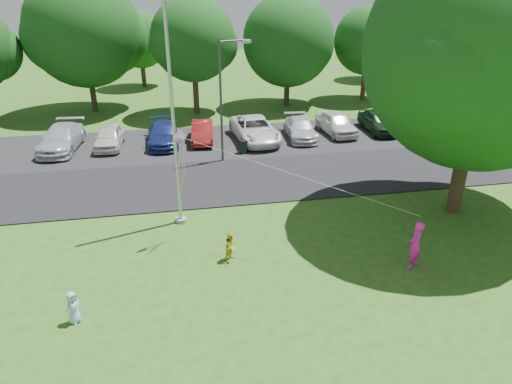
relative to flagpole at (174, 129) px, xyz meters
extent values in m
plane|color=#275316|center=(3.50, -5.00, -4.17)|extent=(120.00, 120.00, 0.00)
cube|color=black|center=(3.50, 4.00, -4.14)|extent=(60.00, 6.00, 0.06)
cube|color=black|center=(3.50, 10.50, -4.14)|extent=(42.00, 7.00, 0.06)
cylinder|color=#B7BABF|center=(0.00, 0.00, 0.83)|extent=(0.14, 0.14, 10.00)
cylinder|color=gray|center=(0.00, 0.00, -4.09)|extent=(0.50, 0.50, 0.16)
cylinder|color=#3F3F44|center=(2.67, 6.99, -0.76)|extent=(0.14, 0.14, 6.81)
cylinder|color=#3F3F44|center=(3.42, 7.23, 2.48)|extent=(1.54, 0.58, 0.10)
cube|color=silver|center=(4.18, 7.48, 2.40)|extent=(0.56, 0.40, 0.16)
cylinder|color=black|center=(4.06, 8.00, -3.77)|extent=(0.49, 0.49, 0.78)
cylinder|color=black|center=(4.06, 8.00, -3.36)|extent=(0.52, 0.52, 0.04)
cylinder|color=#332316|center=(12.19, -1.24, -2.31)|extent=(0.62, 0.62, 3.71)
sphere|color=#0F3A11|center=(12.19, -1.24, 2.86)|extent=(9.49, 9.49, 9.49)
sphere|color=#0F3A11|center=(14.33, -0.29, 2.15)|extent=(6.17, 6.17, 6.17)
sphere|color=#0F3A11|center=(10.29, -2.42, 2.39)|extent=(5.70, 5.70, 5.70)
sphere|color=#0F3A11|center=(9.89, -2.24, 2.14)|extent=(4.94, 4.94, 4.94)
cylinder|color=#332316|center=(-6.10, 20.24, -2.57)|extent=(0.44, 0.44, 3.19)
sphere|color=#0F3A11|center=(-6.10, 20.24, 2.00)|extent=(8.50, 8.50, 8.50)
sphere|color=#0F3A11|center=(-4.18, 21.09, 1.37)|extent=(5.53, 5.53, 5.53)
sphere|color=#0F3A11|center=(-7.80, 19.17, 1.58)|extent=(5.10, 5.10, 5.10)
cylinder|color=#332316|center=(1.92, 17.90, -2.45)|extent=(0.44, 0.44, 3.43)
sphere|color=#0F3A11|center=(1.92, 17.90, 1.45)|extent=(6.27, 6.27, 6.27)
sphere|color=#0F3A11|center=(3.33, 18.53, 0.98)|extent=(4.07, 4.07, 4.07)
sphere|color=#0F3A11|center=(0.66, 17.12, 1.14)|extent=(3.76, 3.76, 3.76)
cylinder|color=#332316|center=(9.53, 19.17, -2.84)|extent=(0.44, 0.44, 2.66)
sphere|color=#0F3A11|center=(9.53, 19.17, 1.03)|extent=(7.27, 7.27, 7.27)
sphere|color=#0F3A11|center=(11.16, 19.89, 0.49)|extent=(4.72, 4.72, 4.72)
sphere|color=#0F3A11|center=(8.07, 18.26, 0.67)|extent=(4.36, 4.36, 4.36)
cylinder|color=#332316|center=(16.62, 19.89, -2.66)|extent=(0.44, 0.44, 3.02)
sphere|color=#0F3A11|center=(16.62, 19.89, 0.84)|extent=(5.67, 5.67, 5.67)
sphere|color=#0F3A11|center=(17.89, 20.46, 0.41)|extent=(3.68, 3.68, 3.68)
sphere|color=#0F3A11|center=(15.48, 19.18, 0.55)|extent=(3.40, 3.40, 3.40)
cylinder|color=#332316|center=(25.42, 17.25, -2.45)|extent=(0.44, 0.44, 3.42)
sphere|color=#0F3A11|center=(25.42, 17.25, 2.33)|extent=(8.77, 8.77, 8.77)
sphere|color=#0F3A11|center=(27.39, 18.13, 1.67)|extent=(5.70, 5.70, 5.70)
sphere|color=#0F3A11|center=(23.67, 16.15, 1.89)|extent=(5.26, 5.26, 5.26)
cylinder|color=#332316|center=(-2.50, 29.00, -2.87)|extent=(0.44, 0.44, 2.60)
sphere|color=#0F3A11|center=(-2.50, 29.00, 0.25)|extent=(5.20, 5.20, 5.20)
sphere|color=#0F3A11|center=(-1.33, 29.52, -0.14)|extent=(3.38, 3.38, 3.38)
sphere|color=#0F3A11|center=(-3.54, 28.35, -0.01)|extent=(3.12, 3.12, 3.12)
cylinder|color=#332316|center=(21.50, 28.50, -2.87)|extent=(0.44, 0.44, 2.60)
sphere|color=#0F3A11|center=(21.50, 28.50, 0.25)|extent=(5.20, 5.20, 5.20)
sphere|color=#0F3A11|center=(22.67, 29.02, -0.14)|extent=(3.38, 3.38, 3.38)
sphere|color=#0F3A11|center=(20.46, 27.85, -0.01)|extent=(3.12, 3.12, 3.12)
imported|color=#B2B7BF|center=(-6.80, 10.65, -3.38)|extent=(2.48, 5.16, 1.45)
imported|color=silver|center=(-3.98, 10.61, -3.45)|extent=(1.75, 3.93, 1.31)
imported|color=navy|center=(-0.71, 10.60, -3.44)|extent=(1.90, 4.58, 1.32)
imported|color=maroon|center=(1.81, 10.71, -3.47)|extent=(1.70, 3.96, 1.27)
imported|color=silver|center=(5.15, 10.23, -3.36)|extent=(2.87, 5.51, 1.48)
imported|color=silver|center=(8.20, 10.22, -3.48)|extent=(2.09, 4.44, 1.25)
imported|color=silver|center=(10.86, 10.70, -3.38)|extent=(2.03, 4.40, 1.46)
imported|color=black|center=(13.84, 10.62, -3.38)|extent=(1.82, 4.28, 1.44)
imported|color=#F420AB|center=(8.18, -5.02, -3.25)|extent=(0.79, 0.75, 1.83)
imported|color=gold|center=(1.75, -3.36, -3.59)|extent=(0.70, 0.70, 1.15)
imported|color=#9FC4F4|center=(-3.41, -5.90, -3.63)|extent=(0.60, 0.62, 1.07)
cube|color=pink|center=(0.19, -1.52, 0.15)|extent=(0.49, 0.40, 0.59)
cube|color=#8CC6E5|center=(0.24, -1.55, 0.17)|extent=(0.24, 0.20, 0.28)
cylinder|color=white|center=(4.19, -3.27, -0.97)|extent=(8.00, 3.52, 2.26)
cylinder|color=pink|center=(0.09, -1.52, -0.89)|extent=(0.19, 0.25, 1.57)
cylinder|color=pink|center=(0.29, -1.47, -1.02)|extent=(0.22, 0.41, 1.79)
cylinder|color=pink|center=(0.19, -1.60, -1.14)|extent=(0.24, 0.60, 2.00)
camera|label=1|loc=(-0.02, -17.75, 5.31)|focal=32.00mm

